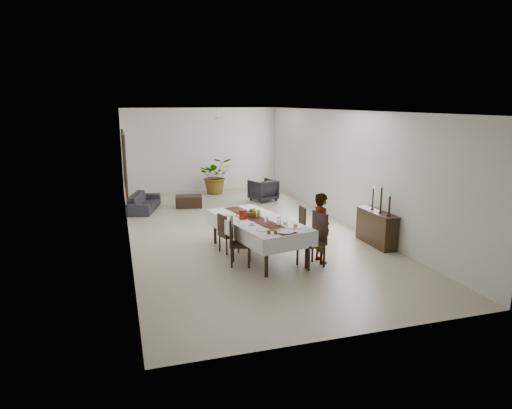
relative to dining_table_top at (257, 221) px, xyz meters
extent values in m
cube|color=#B8AE92|center=(0.24, 2.05, -0.80)|extent=(6.00, 12.00, 0.00)
cube|color=white|center=(0.24, 2.05, 2.40)|extent=(6.00, 12.00, 0.02)
cube|color=silver|center=(0.24, 8.05, 0.80)|extent=(6.00, 0.02, 3.20)
cube|color=silver|center=(0.24, -3.95, 0.80)|extent=(6.00, 0.02, 3.20)
cube|color=silver|center=(-2.76, 2.05, 0.80)|extent=(0.02, 12.00, 3.20)
cube|color=silver|center=(3.24, 2.05, 0.80)|extent=(0.02, 12.00, 3.20)
cube|color=black|center=(0.00, 0.00, 0.00)|extent=(1.62, 2.83, 0.06)
cylinder|color=black|center=(-0.22, -1.34, -0.42)|extent=(0.09, 0.09, 0.78)
cylinder|color=black|center=(0.73, -1.14, -0.42)|extent=(0.09, 0.09, 0.78)
cylinder|color=black|center=(-0.73, 1.14, -0.42)|extent=(0.09, 0.09, 0.78)
cylinder|color=black|center=(0.22, 1.34, -0.42)|extent=(0.09, 0.09, 0.78)
cube|color=silver|center=(0.00, 0.00, 0.03)|extent=(1.86, 3.06, 0.01)
cube|color=white|center=(-0.63, -0.13, -0.13)|extent=(0.59, 2.80, 0.33)
cube|color=silver|center=(0.63, 0.13, -0.13)|extent=(0.59, 2.80, 0.33)
cube|color=silver|center=(0.29, -1.39, -0.13)|extent=(1.28, 0.28, 0.33)
cube|color=silver|center=(-0.29, 1.39, -0.13)|extent=(1.28, 0.28, 0.33)
cube|color=#5B241A|center=(0.00, 0.00, 0.04)|extent=(0.94, 2.79, 0.00)
cylinder|color=maroon|center=(-0.30, 0.11, 0.15)|extent=(0.20, 0.20, 0.22)
torus|color=maroon|center=(-0.40, 0.09, 0.15)|extent=(0.13, 0.05, 0.13)
cylinder|color=white|center=(0.28, -0.68, 0.13)|extent=(0.08, 0.08, 0.19)
cylinder|color=white|center=(0.02, -0.62, 0.13)|extent=(0.08, 0.08, 0.19)
cylinder|color=silver|center=(0.04, 0.07, 0.13)|extent=(0.08, 0.08, 0.19)
cylinder|color=white|center=(0.46, -0.58, 0.07)|extent=(0.10, 0.10, 0.07)
cylinder|color=white|center=(0.46, -0.58, 0.05)|extent=(0.17, 0.17, 0.01)
cylinder|color=white|center=(-0.25, -0.45, 0.07)|extent=(0.10, 0.10, 0.07)
cylinder|color=silver|center=(-0.25, -0.45, 0.05)|extent=(0.17, 0.17, 0.01)
cylinder|color=silver|center=(0.56, -0.90, 0.05)|extent=(0.27, 0.27, 0.02)
sphere|color=tan|center=(0.56, -0.90, 0.08)|extent=(0.10, 0.10, 0.10)
cylinder|color=silver|center=(-0.16, -0.88, 0.05)|extent=(0.27, 0.27, 0.02)
cylinder|color=silver|center=(-0.47, 0.52, 0.05)|extent=(0.27, 0.27, 0.02)
cylinder|color=#47464C|center=(0.24, -1.14, 0.05)|extent=(0.40, 0.40, 0.02)
cylinder|color=brown|center=(0.00, -1.22, 0.08)|extent=(0.07, 0.07, 0.08)
cylinder|color=brown|center=(-0.12, -1.18, 0.08)|extent=(0.07, 0.07, 0.08)
cylinder|color=brown|center=(0.00, 0.28, 0.10)|extent=(0.33, 0.33, 0.11)
sphere|color=maroon|center=(0.03, 0.31, 0.18)|extent=(0.10, 0.10, 0.10)
sphere|color=#477222|center=(-0.05, 0.31, 0.18)|extent=(0.09, 0.09, 0.09)
sphere|color=yellow|center=(0.01, 0.23, 0.18)|extent=(0.09, 0.09, 0.09)
cube|color=black|center=(0.88, -1.02, -0.29)|extent=(0.59, 0.59, 0.06)
cylinder|color=black|center=(1.12, -1.17, -0.56)|extent=(0.06, 0.06, 0.48)
cylinder|color=black|center=(1.02, -0.78, -0.56)|extent=(0.06, 0.06, 0.48)
cylinder|color=black|center=(0.73, -1.26, -0.56)|extent=(0.06, 0.06, 0.48)
cylinder|color=black|center=(0.63, -0.88, -0.56)|extent=(0.06, 0.06, 0.48)
cube|color=black|center=(1.09, -0.97, 0.04)|extent=(0.16, 0.49, 0.62)
cube|color=black|center=(1.12, 0.49, -0.39)|extent=(0.40, 0.40, 0.05)
cylinder|color=black|center=(1.28, 0.33, -0.61)|extent=(0.04, 0.04, 0.39)
cylinder|color=black|center=(1.29, 0.65, -0.61)|extent=(0.04, 0.04, 0.39)
cylinder|color=black|center=(0.96, 0.33, -0.61)|extent=(0.04, 0.04, 0.39)
cylinder|color=black|center=(0.96, 0.66, -0.61)|extent=(0.04, 0.04, 0.39)
cube|color=black|center=(1.30, 0.49, -0.12)|extent=(0.04, 0.40, 0.50)
cube|color=black|center=(-0.53, -0.53, -0.34)|extent=(0.56, 0.56, 0.05)
cylinder|color=black|center=(-0.64, -0.30, -0.59)|extent=(0.06, 0.06, 0.43)
cylinder|color=black|center=(-0.76, -0.64, -0.59)|extent=(0.06, 0.06, 0.43)
cylinder|color=black|center=(-0.30, -0.42, -0.59)|extent=(0.06, 0.06, 0.43)
cylinder|color=black|center=(-0.42, -0.76, -0.59)|extent=(0.06, 0.06, 0.43)
cube|color=black|center=(-0.72, -0.46, -0.04)|extent=(0.18, 0.43, 0.56)
cube|color=black|center=(-0.56, 0.39, -0.40)|extent=(0.49, 0.49, 0.04)
cylinder|color=black|center=(-0.76, 0.49, -0.61)|extent=(0.05, 0.05, 0.38)
cylinder|color=black|center=(-0.67, 0.19, -0.61)|extent=(0.05, 0.05, 0.38)
cylinder|color=black|center=(-0.46, 0.59, -0.61)|extent=(0.05, 0.05, 0.38)
cylinder|color=black|center=(-0.37, 0.29, -0.61)|extent=(0.05, 0.05, 0.38)
cube|color=black|center=(-0.73, 0.34, -0.13)|extent=(0.15, 0.38, 0.49)
imported|color=#989BA0|center=(1.19, -0.83, -0.03)|extent=(0.38, 0.57, 1.54)
cube|color=black|center=(3.02, -0.09, -0.40)|extent=(0.36, 1.34, 0.80)
cube|color=black|center=(3.02, -0.09, 0.01)|extent=(0.39, 1.39, 0.03)
cylinder|color=black|center=(3.02, -0.58, 0.04)|extent=(0.09, 0.09, 0.03)
cylinder|color=black|center=(3.02, -0.58, 0.28)|extent=(0.04, 0.04, 0.45)
cylinder|color=white|center=(3.02, -0.58, 0.54)|extent=(0.03, 0.03, 0.07)
cylinder|color=black|center=(3.02, -0.22, 0.04)|extent=(0.09, 0.09, 0.03)
cylinder|color=black|center=(3.02, -0.22, 0.35)|extent=(0.04, 0.04, 0.58)
cylinder|color=silver|center=(3.02, -0.22, 0.67)|extent=(0.03, 0.03, 0.07)
cylinder|color=black|center=(3.02, 0.14, 0.04)|extent=(0.09, 0.09, 0.03)
cylinder|color=black|center=(3.02, 0.14, 0.30)|extent=(0.04, 0.04, 0.49)
cylinder|color=beige|center=(3.02, 0.14, 0.58)|extent=(0.03, 0.03, 0.07)
imported|color=#2C292F|center=(-2.19, 5.28, -0.53)|extent=(1.21, 1.98, 0.54)
imported|color=#242226|center=(1.92, 5.52, -0.42)|extent=(1.05, 1.06, 0.76)
cube|color=black|center=(-0.74, 5.29, -0.61)|extent=(0.94, 0.71, 0.38)
imported|color=#315120|center=(0.62, 7.32, -0.11)|extent=(1.31, 1.15, 1.38)
cube|color=black|center=(-2.72, 4.25, 0.80)|extent=(0.06, 1.05, 1.85)
cube|color=silver|center=(-2.68, 4.25, 0.80)|extent=(0.01, 0.90, 1.70)
cube|color=black|center=(-2.72, 6.35, 0.80)|extent=(0.06, 1.05, 1.85)
cube|color=silver|center=(-2.68, 6.35, 0.80)|extent=(0.01, 0.90, 1.70)
cylinder|color=white|center=(0.24, 5.05, 2.30)|extent=(0.04, 0.04, 0.20)
cylinder|color=white|center=(0.24, 5.05, 2.10)|extent=(0.16, 0.16, 0.08)
cube|color=silver|center=(0.24, 5.40, 2.10)|extent=(0.10, 0.55, 0.01)
cube|color=silver|center=(0.24, 4.70, 2.10)|extent=(0.10, 0.55, 0.01)
cube|color=white|center=(0.59, 5.05, 2.10)|extent=(0.55, 0.10, 0.01)
cube|color=white|center=(-0.11, 5.05, 2.10)|extent=(0.55, 0.10, 0.01)
camera|label=1|loc=(-2.93, -9.48, 2.63)|focal=32.00mm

